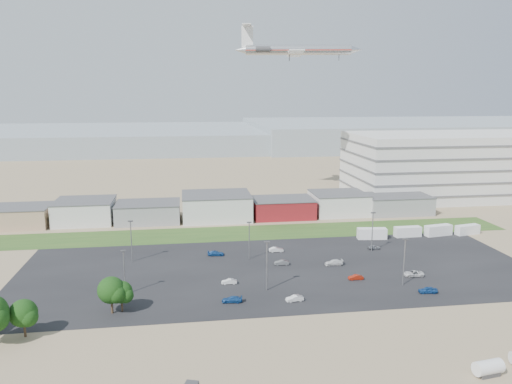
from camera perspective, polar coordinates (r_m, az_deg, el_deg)
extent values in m
plane|color=#95815F|center=(99.43, 1.80, -12.87)|extent=(700.00, 700.00, 0.00)
cube|color=black|center=(118.52, 2.51, -8.81)|extent=(120.00, 50.00, 0.01)
cube|color=#2B4F1D|center=(147.94, -1.71, -4.71)|extent=(160.00, 16.00, 0.02)
cube|color=silver|center=(214.53, 21.50, 2.90)|extent=(80.00, 40.00, 25.00)
imported|color=silver|center=(119.41, 17.57, -8.88)|extent=(4.71, 2.63, 1.24)
imported|color=maroon|center=(114.18, 11.32, -9.53)|extent=(3.36, 1.22, 1.10)
imported|color=navy|center=(110.84, 19.04, -10.54)|extent=(4.01, 2.03, 1.31)
imported|color=navy|center=(100.82, -2.76, -12.16)|extent=(4.22, 2.14, 1.17)
imported|color=silver|center=(109.81, -3.09, -10.18)|extent=(3.38, 1.28, 1.10)
imported|color=navy|center=(128.20, -4.61, -6.99)|extent=(4.36, 2.17, 1.22)
imported|color=#595B5E|center=(121.35, 2.95, -8.04)|extent=(3.63, 1.55, 1.17)
imported|color=#A5A5AA|center=(136.32, 13.32, -6.17)|extent=(3.33, 1.38, 1.13)
imported|color=silver|center=(130.76, 2.33, -6.59)|extent=(3.80, 1.38, 1.25)
imported|color=silver|center=(122.44, 8.88, -7.96)|extent=(4.48, 1.96, 1.28)
imported|color=silver|center=(101.46, 4.43, -12.03)|extent=(3.71, 1.71, 1.18)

